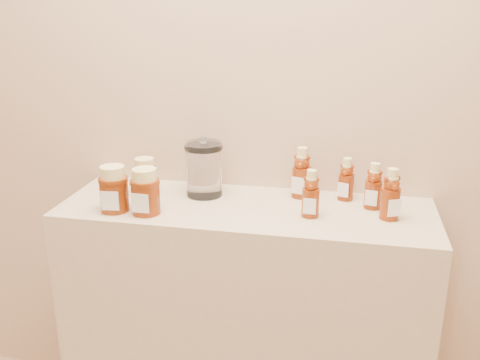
% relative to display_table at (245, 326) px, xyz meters
% --- Properties ---
extents(wall_back, '(3.50, 0.02, 2.70)m').
position_rel_display_table_xyz_m(wall_back, '(0.00, 0.20, 0.90)').
color(wall_back, tan).
rests_on(wall_back, ground).
extents(display_table, '(1.20, 0.40, 0.90)m').
position_rel_display_table_xyz_m(display_table, '(0.00, 0.00, 0.00)').
color(display_table, tan).
rests_on(display_table, ground).
extents(bear_bottle_back_left, '(0.08, 0.08, 0.19)m').
position_rel_display_table_xyz_m(bear_bottle_back_left, '(0.16, 0.13, 0.55)').
color(bear_bottle_back_left, '#611E07').
rests_on(bear_bottle_back_left, display_table).
extents(bear_bottle_back_mid, '(0.07, 0.07, 0.16)m').
position_rel_display_table_xyz_m(bear_bottle_back_mid, '(0.31, 0.13, 0.53)').
color(bear_bottle_back_mid, '#611E07').
rests_on(bear_bottle_back_mid, display_table).
extents(bear_bottle_back_right, '(0.07, 0.07, 0.17)m').
position_rel_display_table_xyz_m(bear_bottle_back_right, '(0.40, 0.07, 0.53)').
color(bear_bottle_back_right, '#611E07').
rests_on(bear_bottle_back_right, display_table).
extents(bear_bottle_front_left, '(0.06, 0.06, 0.17)m').
position_rel_display_table_xyz_m(bear_bottle_front_left, '(0.21, -0.04, 0.53)').
color(bear_bottle_front_left, '#611E07').
rests_on(bear_bottle_front_left, display_table).
extents(bear_bottle_front_right, '(0.08, 0.08, 0.18)m').
position_rel_display_table_xyz_m(bear_bottle_front_right, '(0.44, -0.01, 0.54)').
color(bear_bottle_front_right, '#611E07').
rests_on(bear_bottle_front_right, display_table).
extents(honey_jar_left, '(0.10, 0.10, 0.15)m').
position_rel_display_table_xyz_m(honey_jar_left, '(-0.40, -0.11, 0.52)').
color(honey_jar_left, '#611E07').
rests_on(honey_jar_left, display_table).
extents(honey_jar_back, '(0.10, 0.10, 0.13)m').
position_rel_display_table_xyz_m(honey_jar_back, '(-0.36, 0.05, 0.51)').
color(honey_jar_back, '#611E07').
rests_on(honey_jar_back, display_table).
extents(honey_jar_front, '(0.09, 0.09, 0.14)m').
position_rel_display_table_xyz_m(honey_jar_front, '(-0.29, -0.11, 0.52)').
color(honey_jar_front, '#611E07').
rests_on(honey_jar_front, display_table).
extents(glass_canister, '(0.15, 0.15, 0.20)m').
position_rel_display_table_xyz_m(glass_canister, '(-0.16, 0.08, 0.55)').
color(glass_canister, white).
rests_on(glass_canister, display_table).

